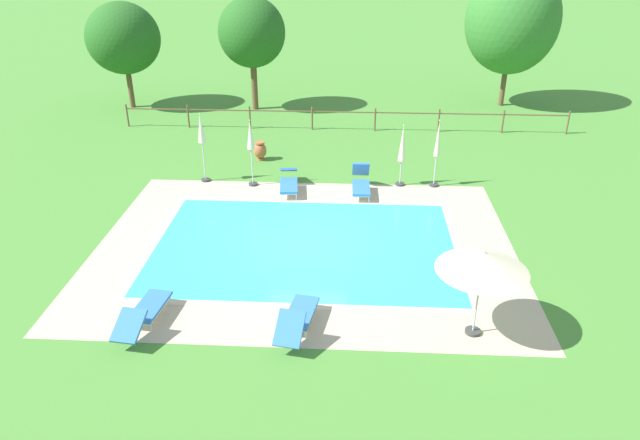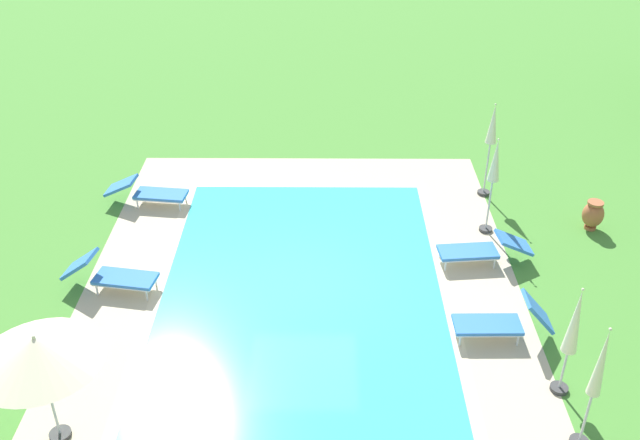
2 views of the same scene
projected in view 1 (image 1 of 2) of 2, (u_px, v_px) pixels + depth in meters
ground_plane at (305, 246)px, 17.11m from camera, size 160.00×160.00×0.00m
pool_deck_paving at (305, 245)px, 17.11m from camera, size 12.10×9.32×0.01m
swimming_pool_water at (305, 245)px, 17.11m from camera, size 8.68×5.90×0.01m
pool_coping_rim at (305, 245)px, 17.11m from camera, size 9.16×6.38×0.01m
sun_lounger_north_near_steps at (289, 181)px, 20.54m from camera, size 0.80×2.12×0.71m
sun_lounger_north_mid at (144, 312)px, 13.57m from camera, size 0.84×2.13×0.72m
sun_lounger_north_far at (361, 182)px, 20.33m from camera, size 0.63×1.88×0.97m
sun_lounger_north_end at (298, 317)px, 13.36m from camera, size 0.92×2.07×0.84m
patio_umbrella_open_foreground at (483, 262)px, 12.59m from camera, size 2.03×2.03×2.17m
patio_umbrella_closed_row_west at (437, 145)px, 20.35m from camera, size 0.32×0.32×2.46m
patio_umbrella_closed_row_mid_west at (402, 147)px, 20.47m from camera, size 0.32×0.32×2.26m
patio_umbrella_closed_row_centre at (251, 141)px, 20.37m from camera, size 0.32×0.32×2.44m
patio_umbrella_closed_row_mid_east at (201, 135)px, 20.67m from camera, size 0.32×0.32×2.54m
terracotta_urn_near_fence at (260, 150)px, 23.22m from camera, size 0.50×0.50×0.75m
perimeter_fence at (344, 116)px, 26.51m from camera, size 20.12×0.08×1.05m
tree_far_west at (512, 20)px, 28.65m from camera, size 4.56×4.56×6.84m
tree_west_mid at (123, 38)px, 28.70m from camera, size 3.59×3.59×5.17m
tree_centre at (252, 33)px, 28.25m from camera, size 3.25×3.25×5.45m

